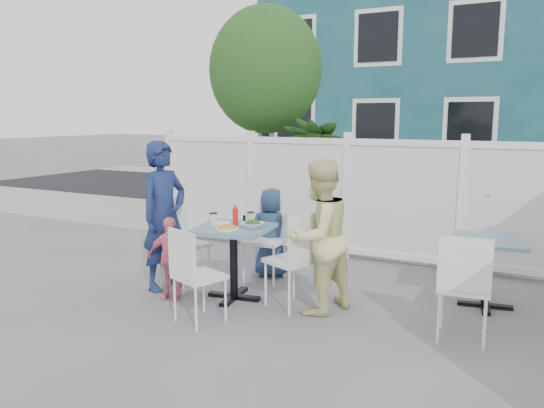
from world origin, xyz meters
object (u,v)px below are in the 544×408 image
at_px(spare_table, 488,254).
at_px(woman, 319,237).
at_px(toddler, 170,258).
at_px(main_table, 234,243).
at_px(boy, 271,232).
at_px(man, 164,216).
at_px(chair_back, 267,232).
at_px(chair_right, 297,253).
at_px(chair_left, 179,236).
at_px(utility_cabinet, 255,189).
at_px(chair_near, 192,269).

bearing_deg(spare_table, woman, -149.09).
height_order(spare_table, toddler, toddler).
bearing_deg(main_table, woman, 4.52).
xyz_separation_m(main_table, boy, (-0.03, 0.90, -0.06)).
xyz_separation_m(man, toddler, (0.26, -0.25, -0.38)).
distance_m(chair_back, woman, 1.21).
bearing_deg(man, chair_right, -77.34).
height_order(chair_left, woman, woman).
bearing_deg(woman, chair_left, -69.15).
height_order(main_table, man, man).
relative_size(woman, toddler, 1.72).
bearing_deg(main_table, boy, 91.92).
xyz_separation_m(chair_left, chair_right, (1.47, -0.05, -0.01)).
bearing_deg(utility_cabinet, toddler, -63.80).
distance_m(spare_table, boy, 2.39).
bearing_deg(chair_left, chair_back, 145.61).
relative_size(chair_right, man, 0.60).
height_order(chair_left, toddler, chair_left).
height_order(woman, toddler, woman).
relative_size(main_table, toddler, 0.94).
xyz_separation_m(main_table, chair_right, (0.71, 0.04, -0.03)).
height_order(spare_table, woman, woman).
distance_m(woman, toddler, 1.59).
xyz_separation_m(chair_left, toddler, (0.17, -0.38, -0.14)).
relative_size(spare_table, chair_right, 0.78).
xyz_separation_m(chair_back, man, (-0.83, -0.84, 0.26)).
xyz_separation_m(spare_table, boy, (-2.39, -0.04, -0.01)).
xyz_separation_m(chair_back, chair_near, (0.06, -1.55, -0.04)).
relative_size(utility_cabinet, chair_left, 1.22).
distance_m(main_table, boy, 0.90).
bearing_deg(boy, chair_back, 64.05).
distance_m(chair_left, chair_back, 1.02).
bearing_deg(toddler, boy, 53.06).
distance_m(main_table, toddler, 0.68).
distance_m(chair_left, woman, 1.69).
height_order(chair_back, chair_near, chair_back).
distance_m(chair_left, chair_near, 1.16).
height_order(chair_left, chair_near, chair_left).
relative_size(main_table, chair_near, 0.92).
bearing_deg(spare_table, boy, -179.12).
bearing_deg(toddler, chair_back, 51.18).
bearing_deg(spare_table, toddler, -157.44).
distance_m(spare_table, chair_near, 2.88).
bearing_deg(man, woman, -76.68).
bearing_deg(main_table, toddler, -153.96).
relative_size(main_table, man, 0.50).
relative_size(spare_table, chair_left, 0.77).
xyz_separation_m(spare_table, man, (-3.22, -0.98, 0.27)).
relative_size(spare_table, chair_near, 0.85).
relative_size(utility_cabinet, toddler, 1.39).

